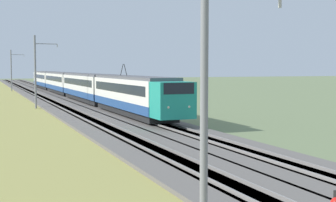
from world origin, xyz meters
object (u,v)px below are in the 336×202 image
at_px(passenger_train, 73,83).
at_px(catenary_mast_mid, 36,71).
at_px(catenary_mast_near, 206,92).
at_px(catenary_mast_far, 12,70).

height_order(passenger_train, catenary_mast_mid, catenary_mast_mid).
relative_size(catenary_mast_near, catenary_mast_far, 0.95).
distance_m(passenger_train, catenary_mast_mid, 17.54).
xyz_separation_m(catenary_mast_near, catenary_mast_mid, (41.10, 0.00, 0.27)).
bearing_deg(catenary_mast_mid, passenger_train, -23.27).
distance_m(catenary_mast_near, catenary_mast_far, 82.20).
distance_m(passenger_train, catenary_mast_far, 26.07).
xyz_separation_m(catenary_mast_near, catenary_mast_far, (82.20, 0.00, 0.21)).
relative_size(passenger_train, catenary_mast_far, 9.83).
height_order(catenary_mast_mid, catenary_mast_far, catenary_mast_mid).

